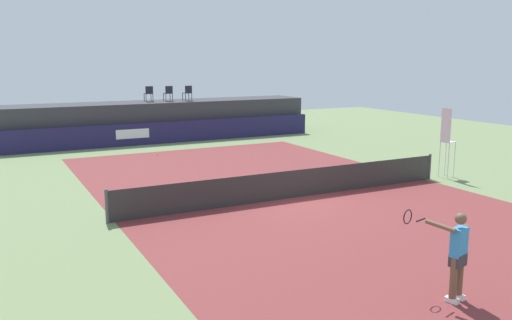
% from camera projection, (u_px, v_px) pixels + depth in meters
% --- Properties ---
extents(ground_plane, '(48.00, 48.00, 0.00)m').
position_uv_depth(ground_plane, '(253.00, 180.00, 20.68)').
color(ground_plane, '#6B7F51').
extents(court_inner, '(12.00, 22.00, 0.00)m').
position_uv_depth(court_inner, '(293.00, 198.00, 18.06)').
color(court_inner, maroon).
rests_on(court_inner, ground).
extents(sponsor_wall, '(18.00, 0.22, 1.20)m').
position_uv_depth(sponsor_wall, '(167.00, 132.00, 29.73)').
color(sponsor_wall, '#231E4C').
rests_on(sponsor_wall, ground).
extents(spectator_platform, '(18.00, 2.80, 2.20)m').
position_uv_depth(spectator_platform, '(158.00, 120.00, 31.21)').
color(spectator_platform, '#38383D').
rests_on(spectator_platform, ground).
extents(spectator_chair_far_left, '(0.44, 0.44, 0.89)m').
position_uv_depth(spectator_chair_far_left, '(149.00, 93.00, 30.83)').
color(spectator_chair_far_left, '#1E232D').
rests_on(spectator_chair_far_left, spectator_platform).
extents(spectator_chair_left, '(0.45, 0.45, 0.89)m').
position_uv_depth(spectator_chair_left, '(168.00, 93.00, 31.08)').
color(spectator_chair_left, '#1E232D').
rests_on(spectator_chair_left, spectator_platform).
extents(spectator_chair_center, '(0.48, 0.48, 0.89)m').
position_uv_depth(spectator_chair_center, '(188.00, 92.00, 31.41)').
color(spectator_chair_center, '#1E232D').
rests_on(spectator_chair_center, spectator_platform).
extents(umpire_chair, '(0.50, 0.50, 2.76)m').
position_uv_depth(umpire_chair, '(447.00, 138.00, 20.91)').
color(umpire_chair, white).
rests_on(umpire_chair, ground).
extents(tennis_net, '(12.40, 0.02, 0.95)m').
position_uv_depth(tennis_net, '(293.00, 184.00, 17.97)').
color(tennis_net, '#2D2D2D').
rests_on(tennis_net, ground).
extents(net_post_near, '(0.10, 0.10, 1.00)m').
position_uv_depth(net_post_near, '(107.00, 206.00, 15.17)').
color(net_post_near, '#4C4C51').
rests_on(net_post_near, ground).
extents(net_post_far, '(0.10, 0.10, 1.00)m').
position_uv_depth(net_post_far, '(430.00, 167.00, 20.76)').
color(net_post_far, '#4C4C51').
rests_on(net_post_far, ground).
extents(tennis_player, '(0.92, 1.11, 1.77)m').
position_uv_depth(tennis_player, '(457.00, 254.00, 10.20)').
color(tennis_player, white).
rests_on(tennis_player, court_inner).
extents(tennis_ball, '(0.07, 0.07, 0.07)m').
position_uv_depth(tennis_ball, '(157.00, 154.00, 26.12)').
color(tennis_ball, '#D8EA33').
rests_on(tennis_ball, court_inner).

